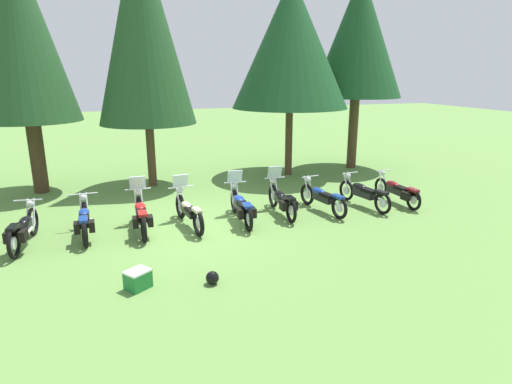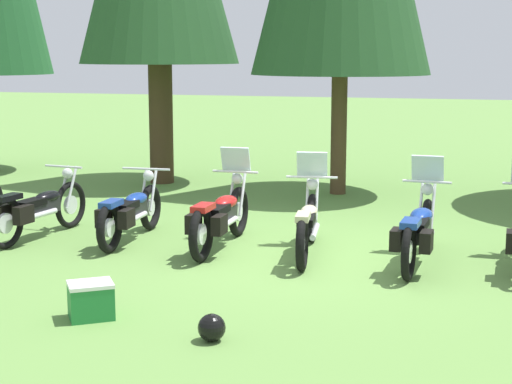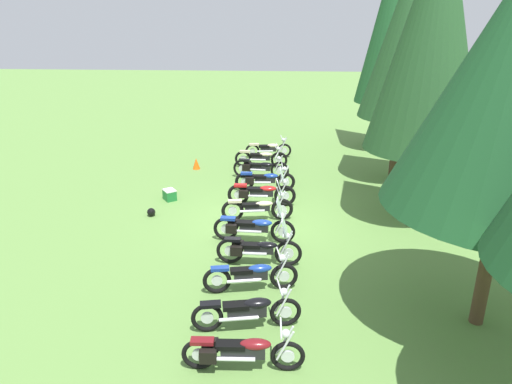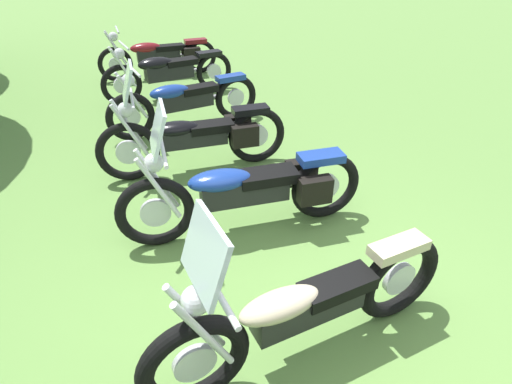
% 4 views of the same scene
% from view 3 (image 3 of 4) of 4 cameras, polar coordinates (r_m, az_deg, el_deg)
% --- Properties ---
extents(ground_plane, '(80.00, 80.00, 0.00)m').
position_cam_3_polar(ground_plane, '(15.59, 0.30, -3.43)').
color(ground_plane, '#608C42').
extents(motorcycle_0, '(0.68, 2.13, 0.98)m').
position_cam_3_polar(motorcycle_0, '(22.09, 1.53, 5.19)').
color(motorcycle_0, black).
rests_on(motorcycle_0, ground_plane).
extents(motorcycle_1, '(0.69, 2.29, 1.01)m').
position_cam_3_polar(motorcycle_1, '(20.66, 0.64, 4.13)').
color(motorcycle_1, black).
rests_on(motorcycle_1, ground_plane).
extents(motorcycle_2, '(0.73, 2.28, 1.03)m').
position_cam_3_polar(motorcycle_2, '(19.31, 0.46, 2.94)').
color(motorcycle_2, black).
rests_on(motorcycle_2, ground_plane).
extents(motorcycle_3, '(0.78, 2.27, 1.01)m').
position_cam_3_polar(motorcycle_3, '(17.96, 0.95, 1.48)').
color(motorcycle_3, black).
rests_on(motorcycle_3, ground_plane).
extents(motorcycle_4, '(0.71, 2.39, 1.39)m').
position_cam_3_polar(motorcycle_4, '(16.61, 0.58, -0.05)').
color(motorcycle_4, black).
rests_on(motorcycle_4, ground_plane).
extents(motorcycle_5, '(0.74, 2.33, 1.37)m').
position_cam_3_polar(motorcycle_5, '(15.43, 0.29, -1.85)').
color(motorcycle_5, black).
rests_on(motorcycle_5, ground_plane).
extents(motorcycle_6, '(0.68, 2.42, 1.37)m').
position_cam_3_polar(motorcycle_6, '(14.05, -0.36, -4.16)').
color(motorcycle_6, black).
rests_on(motorcycle_6, ground_plane).
extents(motorcycle_7, '(0.66, 2.30, 1.38)m').
position_cam_3_polar(motorcycle_7, '(12.83, 0.21, -6.78)').
color(motorcycle_7, black).
rests_on(motorcycle_7, ground_plane).
extents(motorcycle_8, '(0.71, 2.31, 1.00)m').
position_cam_3_polar(motorcycle_8, '(11.71, -0.53, -9.85)').
color(motorcycle_8, black).
rests_on(motorcycle_8, ground_plane).
extents(motorcycle_9, '(0.72, 2.35, 1.00)m').
position_cam_3_polar(motorcycle_9, '(10.46, -1.00, -13.92)').
color(motorcycle_9, black).
rests_on(motorcycle_9, ground_plane).
extents(motorcycle_10, '(0.62, 2.35, 0.98)m').
position_cam_3_polar(motorcycle_10, '(9.47, -1.87, -18.38)').
color(motorcycle_10, black).
rests_on(motorcycle_10, ground_plane).
extents(pine_tree_0, '(3.16, 3.16, 10.24)m').
position_cam_3_polar(pine_tree_0, '(23.75, 16.33, 19.72)').
color(pine_tree_0, '#42301E').
rests_on(pine_tree_0, ground_plane).
extents(pine_tree_1, '(3.37, 3.37, 8.68)m').
position_cam_3_polar(pine_tree_1, '(19.20, 17.89, 17.45)').
color(pine_tree_1, '#42301E').
rests_on(pine_tree_1, ground_plane).
extents(pine_tree_2, '(3.49, 3.49, 9.25)m').
position_cam_3_polar(pine_tree_2, '(15.33, 20.40, 17.33)').
color(pine_tree_2, '#4C3823').
rests_on(pine_tree_2, ground_plane).
extents(picnic_cooler, '(0.59, 0.57, 0.39)m').
position_cam_3_polar(picnic_cooler, '(17.46, -10.26, -0.33)').
color(picnic_cooler, '#1E7233').
rests_on(picnic_cooler, ground_plane).
extents(traffic_cone, '(0.32, 0.32, 0.48)m').
position_cam_3_polar(traffic_cone, '(20.71, -7.14, 3.39)').
color(traffic_cone, '#EA590F').
rests_on(traffic_cone, ground_plane).
extents(dropped_helmet, '(0.28, 0.28, 0.28)m').
position_cam_3_polar(dropped_helmet, '(16.26, -12.39, -2.36)').
color(dropped_helmet, black).
rests_on(dropped_helmet, ground_plane).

